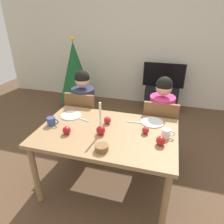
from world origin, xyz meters
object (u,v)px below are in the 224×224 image
(person_right_child, at_px, (160,123))
(plate_left, at_px, (71,115))
(chair_right, at_px, (159,128))
(plate_right, at_px, (152,122))
(apple_far_edge, at_px, (145,130))
(tv_stand, at_px, (161,98))
(mug_right, at_px, (166,133))
(tv, at_px, (164,75))
(apple_near_candle, at_px, (161,141))
(apple_by_left_plate, at_px, (67,130))
(apple_by_right_mug, at_px, (107,120))
(dining_table, at_px, (107,138))
(candle_centerpiece, at_px, (101,128))
(person_left_child, at_px, (84,113))
(christmas_tree, at_px, (75,72))
(bowl_walnuts, at_px, (102,148))
(chair_left, at_px, (84,118))
(mug_left, at_px, (52,121))

(person_right_child, height_order, plate_left, person_right_child)
(chair_right, xyz_separation_m, person_right_child, (-0.00, 0.03, 0.06))
(plate_right, distance_m, apple_far_edge, 0.24)
(tv_stand, height_order, mug_right, mug_right)
(tv, relative_size, apple_near_candle, 9.02)
(mug_right, xyz_separation_m, apple_by_left_plate, (-0.94, -0.21, -0.00))
(tv_stand, bearing_deg, chair_right, -88.10)
(plate_right, xyz_separation_m, apple_by_right_mug, (-0.47, -0.15, 0.03))
(plate_right, relative_size, apple_far_edge, 3.43)
(plate_right, relative_size, apple_near_candle, 2.75)
(dining_table, distance_m, candle_centerpiece, 0.17)
(person_left_child, bearing_deg, person_right_child, 0.00)
(person_left_child, height_order, christmas_tree, christmas_tree)
(apple_by_left_plate, relative_size, apple_by_right_mug, 1.05)
(tv_stand, distance_m, mug_right, 2.32)
(person_right_child, height_order, tv_stand, person_right_child)
(person_left_child, distance_m, tv, 1.93)
(apple_by_left_plate, bearing_deg, plate_right, 29.82)
(dining_table, xyz_separation_m, tv, (0.45, 2.30, 0.04))
(dining_table, bearing_deg, plate_right, 34.92)
(person_right_child, bearing_deg, mug_right, -82.27)
(plate_right, xyz_separation_m, apple_near_candle, (0.11, -0.39, 0.04))
(tv, relative_size, apple_by_right_mug, 10.18)
(apple_near_candle, bearing_deg, candle_centerpiece, 177.97)
(tv_stand, height_order, plate_left, plate_left)
(chair_right, relative_size, apple_far_edge, 12.81)
(apple_near_candle, xyz_separation_m, apple_by_right_mug, (-0.58, 0.24, -0.00))
(apple_by_left_plate, bearing_deg, apple_far_edge, 16.33)
(mug_right, relative_size, bowl_walnuts, 1.05)
(person_left_child, height_order, plate_left, person_left_child)
(chair_left, xyz_separation_m, bowl_walnuts, (0.57, -0.92, 0.27))
(tv_stand, height_order, tv, tv)
(apple_by_left_plate, bearing_deg, chair_left, 101.68)
(plate_right, bearing_deg, tv_stand, 89.49)
(mug_left, relative_size, apple_far_edge, 1.86)
(chair_right, height_order, apple_near_candle, chair_right)
(plate_left, xyz_separation_m, plate_right, (0.92, 0.09, 0.00))
(dining_table, height_order, apple_far_edge, apple_far_edge)
(person_right_child, distance_m, apple_by_right_mug, 0.76)
(person_left_child, xyz_separation_m, bowl_walnuts, (0.57, -0.95, 0.21))
(christmas_tree, distance_m, candle_centerpiece, 2.37)
(person_right_child, xyz_separation_m, apple_far_edge, (-0.12, -0.58, 0.22))
(person_left_child, relative_size, plate_right, 4.86)
(chair_right, height_order, person_left_child, person_left_child)
(tv, xyz_separation_m, bowl_walnuts, (-0.39, -2.61, 0.07))
(tv_stand, bearing_deg, mug_left, -114.07)
(chair_left, height_order, plate_right, chair_left)
(person_right_child, xyz_separation_m, tv_stand, (-0.06, 1.66, -0.33))
(chair_right, xyz_separation_m, mug_left, (-1.10, -0.65, 0.28))
(apple_by_right_mug, xyz_separation_m, apple_far_edge, (0.42, -0.09, -0.00))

